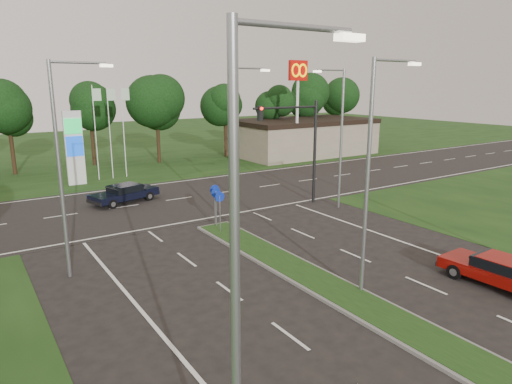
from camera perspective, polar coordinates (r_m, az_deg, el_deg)
ground at (r=15.38m, az=27.99°, el=-20.01°), size 160.00×160.00×0.00m
verge_far at (r=62.31m, az=-22.14°, el=4.94°), size 160.00×50.00×0.02m
cross_road at (r=32.92m, az=-11.19°, el=-1.09°), size 160.00×12.00×0.02m
median_kerb at (r=17.23m, az=16.00°, el=-14.91°), size 2.00×26.00×0.12m
commercial_building at (r=53.99m, az=5.80°, el=6.84°), size 16.00×9.00×4.00m
streetlight_median_near at (r=17.57m, az=14.28°, el=3.14°), size 2.53×0.22×9.00m
streetlight_median_far at (r=25.33m, az=-2.64°, el=6.56°), size 2.53×0.22×9.00m
streetlight_left_near at (r=7.29m, az=-1.25°, el=-10.87°), size 2.53×0.22×9.00m
streetlight_left_far at (r=20.18m, az=-22.91°, el=3.78°), size 2.53×0.22×9.00m
streetlight_right_far at (r=30.04m, az=10.37°, el=7.43°), size 2.53×0.22×9.00m
traffic_signal at (r=30.53m, az=5.52°, el=6.87°), size 5.10×0.42×7.00m
median_signs at (r=25.81m, az=-4.93°, el=-0.95°), size 1.16×1.76×2.38m
gas_pylon at (r=39.82m, az=-21.48°, el=5.40°), size 5.80×1.26×8.00m
mcdonalds_sign at (r=48.00m, az=5.26°, el=13.20°), size 2.20×0.47×10.40m
treeline_far at (r=47.12m, az=-18.99°, el=11.14°), size 6.00×6.00×9.90m
red_sedan at (r=21.30m, az=28.19°, el=-8.66°), size 2.04×4.55×1.23m
navy_sedan at (r=33.00m, az=-16.13°, el=-0.12°), size 4.91×3.03×1.26m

